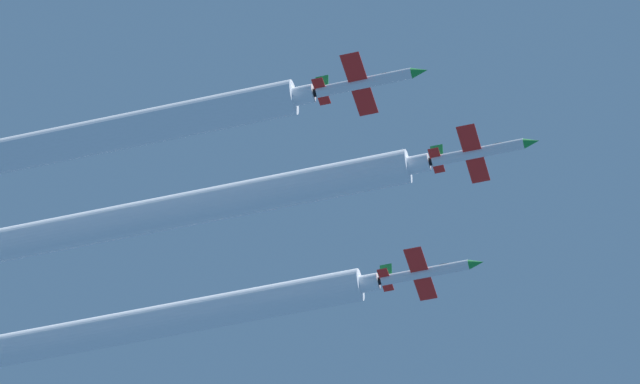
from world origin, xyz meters
TOP-DOWN VIEW (x-y plane):
  - jet_lead at (0.25, 8.31)m, footprint 7.26×10.57m
  - jet_left_wingman at (-11.85, 0.45)m, footprint 7.26×10.57m
  - jet_right_wingman at (12.61, 0.55)m, footprint 7.26×10.57m
  - smoke_trail_lead at (0.25, -22.59)m, footprint 3.22×52.08m
  - smoke_trail_left_wingman at (-11.85, -27.91)m, footprint 3.22×47.01m
  - smoke_trail_right_wingman at (12.61, -27.98)m, footprint 3.22×47.35m

SIDE VIEW (x-z plane):
  - smoke_trail_left_wingman at x=-11.85m, z-range 136.10..139.32m
  - jet_left_wingman at x=-11.85m, z-range 136.46..139.00m
  - smoke_trail_right_wingman at x=12.61m, z-range 136.51..139.73m
  - jet_right_wingman at x=12.61m, z-range 136.87..139.41m
  - smoke_trail_lead at x=0.25m, z-range 138.25..141.47m
  - jet_lead at x=0.25m, z-range 138.61..141.15m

